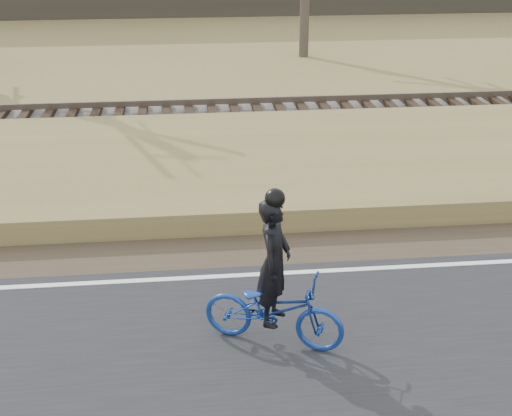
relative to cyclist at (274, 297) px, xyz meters
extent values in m
plane|color=olive|center=(-3.92, 1.71, -0.77)|extent=(120.00, 120.00, 0.00)
cube|color=silver|center=(-3.92, 1.91, -0.70)|extent=(120.00, 0.12, 0.01)
cube|color=#473A2B|center=(-3.92, 2.91, -0.75)|extent=(120.00, 1.60, 0.04)
cube|color=olive|center=(-3.92, 5.91, -0.55)|extent=(120.00, 5.00, 0.44)
cube|color=slate|center=(-3.92, 9.71, -0.54)|extent=(120.00, 3.00, 0.45)
cube|color=black|center=(-3.92, 9.71, -0.25)|extent=(120.00, 2.40, 0.14)
cube|color=brown|center=(-3.92, 8.99, -0.10)|extent=(120.00, 0.07, 0.15)
cube|color=brown|center=(-3.92, 10.43, -0.10)|extent=(120.00, 0.07, 0.15)
imported|color=navy|center=(0.00, 0.00, -0.20)|extent=(2.04, 1.37, 1.01)
imported|color=black|center=(0.00, 0.00, 0.52)|extent=(0.63, 0.75, 1.75)
sphere|color=black|center=(0.00, 0.00, 1.41)|extent=(0.26, 0.26, 0.26)
camera|label=1|loc=(-1.11, -8.11, 4.83)|focal=50.00mm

